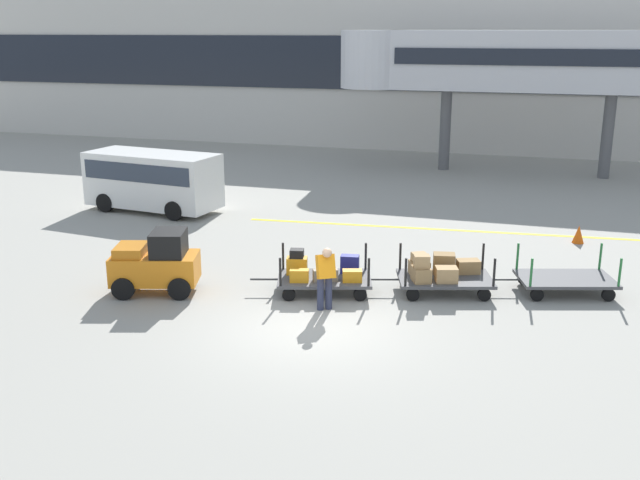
{
  "coord_description": "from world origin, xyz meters",
  "views": [
    {
      "loc": [
        4.62,
        -14.36,
        6.34
      ],
      "look_at": [
        -0.76,
        3.17,
        1.08
      ],
      "focal_mm": 41.42,
      "sensor_mm": 36.0,
      "label": 1
    }
  ],
  "objects_px": {
    "baggage_cart_tail": "(565,279)",
    "baggage_cart_middle": "(441,272)",
    "baggage_tug": "(156,263)",
    "baggage_handler": "(325,275)",
    "shuttle_van": "(153,177)",
    "safety_cone_near": "(578,234)",
    "baggage_cart_lead": "(323,274)"
  },
  "relations": [
    {
      "from": "baggage_handler",
      "to": "baggage_cart_tail",
      "type": "bearing_deg",
      "value": 28.4
    },
    {
      "from": "baggage_cart_tail",
      "to": "baggage_cart_middle",
      "type": "bearing_deg",
      "value": -163.87
    },
    {
      "from": "baggage_cart_middle",
      "to": "safety_cone_near",
      "type": "height_order",
      "value": "baggage_cart_middle"
    },
    {
      "from": "baggage_tug",
      "to": "baggage_cart_middle",
      "type": "xyz_separation_m",
      "value": [
        6.74,
        2.08,
        -0.24
      ]
    },
    {
      "from": "baggage_cart_lead",
      "to": "baggage_cart_middle",
      "type": "height_order",
      "value": "same"
    },
    {
      "from": "baggage_tug",
      "to": "baggage_cart_lead",
      "type": "distance_m",
      "value": 4.14
    },
    {
      "from": "baggage_cart_middle",
      "to": "shuttle_van",
      "type": "height_order",
      "value": "shuttle_van"
    },
    {
      "from": "baggage_tug",
      "to": "shuttle_van",
      "type": "relative_size",
      "value": 0.47
    },
    {
      "from": "baggage_cart_tail",
      "to": "safety_cone_near",
      "type": "xyz_separation_m",
      "value": [
        0.45,
        4.79,
        -0.07
      ]
    },
    {
      "from": "baggage_handler",
      "to": "shuttle_van",
      "type": "xyz_separation_m",
      "value": [
        -8.74,
        7.63,
        0.37
      ]
    },
    {
      "from": "baggage_cart_lead",
      "to": "baggage_cart_tail",
      "type": "bearing_deg",
      "value": 16.58
    },
    {
      "from": "shuttle_van",
      "to": "baggage_tug",
      "type": "bearing_deg",
      "value": -60.26
    },
    {
      "from": "baggage_handler",
      "to": "baggage_tug",
      "type": "bearing_deg",
      "value": -179.43
    },
    {
      "from": "baggage_cart_middle",
      "to": "shuttle_van",
      "type": "bearing_deg",
      "value": 153.33
    },
    {
      "from": "baggage_cart_lead",
      "to": "baggage_tug",
      "type": "bearing_deg",
      "value": -162.77
    },
    {
      "from": "baggage_cart_middle",
      "to": "baggage_tug",
      "type": "bearing_deg",
      "value": -162.85
    },
    {
      "from": "baggage_cart_tail",
      "to": "baggage_handler",
      "type": "height_order",
      "value": "baggage_handler"
    },
    {
      "from": "safety_cone_near",
      "to": "baggage_tug",
      "type": "bearing_deg",
      "value": -142.75
    },
    {
      "from": "baggage_tug",
      "to": "baggage_cart_lead",
      "type": "height_order",
      "value": "baggage_tug"
    },
    {
      "from": "baggage_handler",
      "to": "safety_cone_near",
      "type": "distance_m",
      "value": 9.66
    },
    {
      "from": "baggage_tug",
      "to": "baggage_cart_middle",
      "type": "distance_m",
      "value": 7.06
    },
    {
      "from": "baggage_tug",
      "to": "shuttle_van",
      "type": "height_order",
      "value": "shuttle_van"
    },
    {
      "from": "baggage_cart_tail",
      "to": "shuttle_van",
      "type": "relative_size",
      "value": 0.62
    },
    {
      "from": "baggage_tug",
      "to": "baggage_cart_lead",
      "type": "xyz_separation_m",
      "value": [
        3.94,
        1.22,
        -0.28
      ]
    },
    {
      "from": "baggage_handler",
      "to": "safety_cone_near",
      "type": "height_order",
      "value": "baggage_handler"
    },
    {
      "from": "baggage_handler",
      "to": "shuttle_van",
      "type": "distance_m",
      "value": 11.61
    },
    {
      "from": "baggage_tug",
      "to": "baggage_cart_middle",
      "type": "bearing_deg",
      "value": 17.15
    },
    {
      "from": "baggage_cart_middle",
      "to": "safety_cone_near",
      "type": "xyz_separation_m",
      "value": [
        3.43,
        5.66,
        -0.24
      ]
    },
    {
      "from": "baggage_cart_lead",
      "to": "baggage_cart_tail",
      "type": "height_order",
      "value": "same"
    },
    {
      "from": "baggage_cart_middle",
      "to": "safety_cone_near",
      "type": "distance_m",
      "value": 6.62
    },
    {
      "from": "baggage_cart_middle",
      "to": "baggage_handler",
      "type": "xyz_separation_m",
      "value": [
        -2.39,
        -2.04,
        0.35
      ]
    },
    {
      "from": "baggage_cart_tail",
      "to": "safety_cone_near",
      "type": "distance_m",
      "value": 4.82
    }
  ]
}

